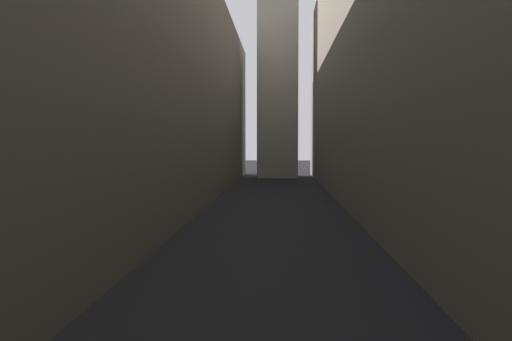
# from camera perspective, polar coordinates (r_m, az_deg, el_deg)

# --- Properties ---
(ground_plane) EXTENTS (264.00, 264.00, 0.00)m
(ground_plane) POSITION_cam_1_polar(r_m,az_deg,el_deg) (36.48, 1.83, -5.22)
(ground_plane) COLOR black
(building_block_left) EXTENTS (15.67, 108.00, 20.37)m
(building_block_left) POSITION_cam_1_polar(r_m,az_deg,el_deg) (40.87, -17.44, 9.83)
(building_block_left) COLOR #60594F
(building_block_left) RESTS_ON ground
(building_block_right) EXTENTS (12.80, 108.00, 25.42)m
(building_block_right) POSITION_cam_1_polar(r_m,az_deg,el_deg) (40.52, 19.48, 13.48)
(building_block_right) COLOR #756B5B
(building_block_right) RESTS_ON ground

